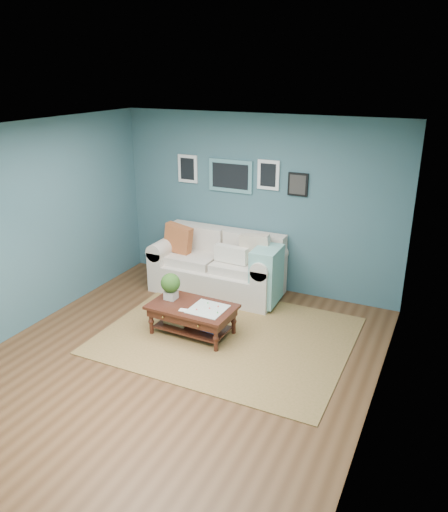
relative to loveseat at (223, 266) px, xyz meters
The scene contains 4 objects.
room_shell 2.21m from the loveseat, 79.91° to the right, with size 5.00×5.02×2.70m.
area_rug 1.45m from the loveseat, 62.08° to the right, with size 3.12×2.50×0.01m, color brown.
loveseat is the anchor object (origin of this frame).
coffee_table 1.38m from the loveseat, 83.57° to the right, with size 1.13×0.68×0.78m.
Camera 1 is at (2.74, -4.42, 3.30)m, focal length 35.00 mm.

